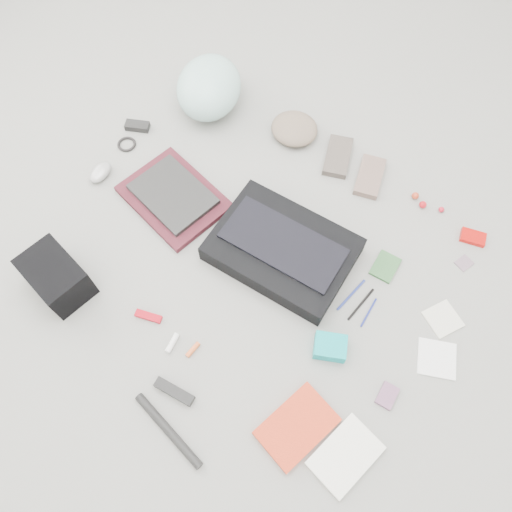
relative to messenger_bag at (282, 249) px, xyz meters
The scene contains 33 objects.
ground_plane 0.11m from the messenger_bag, 130.19° to the right, with size 4.00×4.00×0.00m, color gray.
messenger_bag is the anchor object (origin of this frame).
bag_flap 0.05m from the messenger_bag, 45.00° to the right, with size 0.44×0.20×0.01m, color black.
laptop_sleeve 0.49m from the messenger_bag, behind, with size 0.39×0.29×0.03m, color #4E1923.
laptop 0.49m from the messenger_bag, behind, with size 0.30×0.22×0.02m, color black.
bike_helmet 0.80m from the messenger_bag, 143.82° to the left, with size 0.27×0.34×0.20m, color #ADE0DA.
beanie 0.58m from the messenger_bag, 115.59° to the left, with size 0.20×0.19×0.07m, color #786655.
mitten_left 0.50m from the messenger_bag, 93.60° to the left, with size 0.10×0.19×0.03m, color #554B44.
mitten_right 0.50m from the messenger_bag, 75.56° to the left, with size 0.10×0.19×0.03m, color #7A6056.
power_brick 0.85m from the messenger_bag, 166.82° to the left, with size 0.10×0.05×0.03m, color black.
cable_coil 0.82m from the messenger_bag, behind, with size 0.08×0.08×0.01m, color black.
mouse 0.81m from the messenger_bag, behind, with size 0.07×0.11×0.04m, color #9F9F9F.
camera_bag 0.80m from the messenger_bag, 139.14° to the right, with size 0.23×0.16×0.15m, color black.
multitool 0.53m from the messenger_bag, 120.61° to the right, with size 0.10×0.03×0.01m, color #A40613.
toiletry_tube_white 0.51m from the messenger_bag, 106.20° to the right, with size 0.02×0.02×0.07m, color white.
toiletry_tube_orange 0.48m from the messenger_bag, 98.47° to the right, with size 0.02×0.02×0.06m, color orange.
u_lock 0.62m from the messenger_bag, 93.66° to the right, with size 0.14×0.03×0.03m, color black.
bike_pump 0.73m from the messenger_bag, 88.80° to the right, with size 0.03×0.03×0.30m, color black.
book_red 0.62m from the messenger_bag, 54.96° to the right, with size 0.16×0.24×0.03m, color red.
book_white 0.72m from the messenger_bag, 43.67° to the right, with size 0.14×0.22×0.02m, color white.
notepad 0.38m from the messenger_bag, 24.03° to the left, with size 0.08×0.11×0.01m, color #305C31.
pen_blue 0.30m from the messenger_bag, ahead, with size 0.01×0.01×0.16m, color navy.
pen_black 0.34m from the messenger_bag, ahead, with size 0.01×0.01×0.15m, color black.
pen_navy 0.38m from the messenger_bag, ahead, with size 0.01×0.01×0.12m, color navy.
accordion_wallet 0.39m from the messenger_bag, 35.12° to the right, with size 0.11×0.09×0.05m, color #02A0A7.
card_deck 0.62m from the messenger_bag, 25.48° to the right, with size 0.05×0.08×0.01m, color #825374.
napkin_top 0.61m from the messenger_bag, ahead, with size 0.11×0.11×0.01m, color beige.
napkin_bottom 0.65m from the messenger_bag, ahead, with size 0.13×0.13×0.01m, color white.
lollipop_a 0.59m from the messenger_bag, 57.39° to the left, with size 0.03×0.03×0.03m, color #B9381E.
lollipop_b 0.59m from the messenger_bag, 52.76° to the left, with size 0.03×0.03×0.03m, color #B61019.
lollipop_c 0.65m from the messenger_bag, 48.91° to the left, with size 0.02×0.02×0.02m, color red.
altoids_tin 0.73m from the messenger_bag, 37.35° to the left, with size 0.09×0.06×0.02m, color #B90F0B.
stamp_sheet 0.68m from the messenger_bag, 28.92° to the left, with size 0.05×0.06×0.00m, color gray.
Camera 1 is at (0.42, -0.68, 1.66)m, focal length 35.00 mm.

